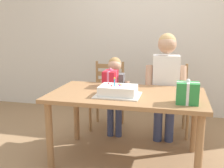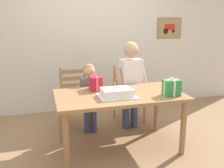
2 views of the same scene
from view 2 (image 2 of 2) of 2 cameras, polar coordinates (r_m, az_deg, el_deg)
name	(u,v)px [view 2 (image 2 of 2)]	position (r m, az deg, el deg)	size (l,w,h in m)	color
ground_plane	(119,147)	(3.39, 1.59, -14.33)	(20.00, 20.00, 0.00)	#997551
back_wall	(92,40)	(4.64, -4.62, 10.10)	(6.40, 0.11, 2.60)	silver
dining_table	(119,101)	(3.14, 1.67, -3.86)	(1.58, 0.89, 0.74)	#9E7047
birthday_cake	(117,93)	(2.97, 1.10, -2.05)	(0.44, 0.34, 0.19)	white
gift_box_red_large	(172,88)	(3.10, 13.47, -0.79)	(0.20, 0.15, 0.23)	#2D8E42
gift_box_beside_cake	(96,83)	(3.28, -3.79, 0.21)	(0.15, 0.22, 0.22)	red
chair_left	(75,97)	(3.93, -8.48, -3.06)	(0.43, 0.43, 0.92)	#A87A4C
chair_right	(128,93)	(4.13, 3.73, -2.10)	(0.46, 0.46, 0.92)	#A87A4C
child_older	(131,77)	(3.73, 4.34, 1.62)	(0.50, 0.29, 1.34)	#38426B
child_younger	(90,92)	(3.61, -5.13, -1.79)	(0.38, 0.22, 1.04)	#38426B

